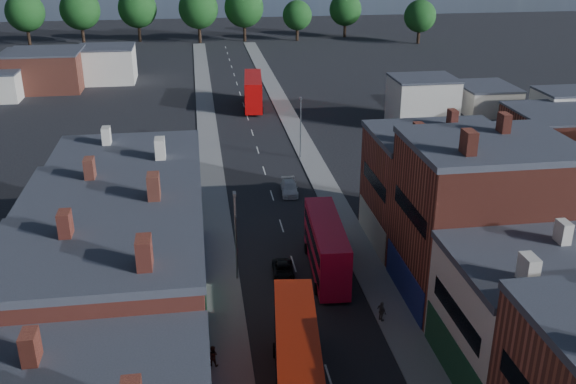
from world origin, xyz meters
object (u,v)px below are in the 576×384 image
object	(u,v)px
car_3	(289,188)
ped_3	(382,311)
car_2	(283,270)
ped_1	(213,356)
bus_0	(297,357)
bus_2	(253,91)
bus_1	(326,246)

from	to	relation	value
car_3	ped_3	xyz separation A→B (m)	(3.26, -26.39, 0.29)
car_2	ped_1	bearing A→B (deg)	-115.45
bus_0	car_3	world-z (taller)	bus_0
bus_0	bus_2	size ratio (longest dim) A/B	0.96
bus_0	ped_1	size ratio (longest dim) A/B	7.66
bus_0	car_2	world-z (taller)	bus_0
bus_2	ped_1	world-z (taller)	bus_2
ped_3	bus_2	bearing A→B (deg)	-20.56
ped_1	ped_3	world-z (taller)	ped_3
bus_1	ped_3	distance (m)	8.71
bus_2	ped_1	bearing A→B (deg)	-92.89
bus_2	bus_0	bearing A→B (deg)	-88.28
car_3	ped_3	distance (m)	26.59
bus_0	bus_2	distance (m)	71.06
bus_2	ped_3	distance (m)	64.13
car_2	car_3	bearing A→B (deg)	83.73
ped_1	car_3	bearing A→B (deg)	-87.42
car_3	bus_0	bearing A→B (deg)	-93.83
bus_2	ped_1	size ratio (longest dim) A/B	7.99
bus_1	bus_2	bearing A→B (deg)	94.28
bus_0	ped_1	world-z (taller)	bus_0
bus_0	ped_3	distance (m)	10.52
bus_0	ped_1	distance (m)	6.54
car_2	car_3	xyz separation A→B (m)	(3.24, 18.35, 0.11)
bus_0	bus_1	size ratio (longest dim) A/B	1.05
bus_2	car_2	xyz separation A→B (m)	(-2.72, -55.95, -2.30)
car_2	car_3	size ratio (longest dim) A/B	0.86
car_2	ped_1	distance (m)	13.33
bus_1	ped_1	xyz separation A→B (m)	(-10.28, -11.70, -1.71)
bus_1	ped_1	world-z (taller)	bus_1
bus_1	ped_3	world-z (taller)	bus_1
bus_2	car_3	distance (m)	37.67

